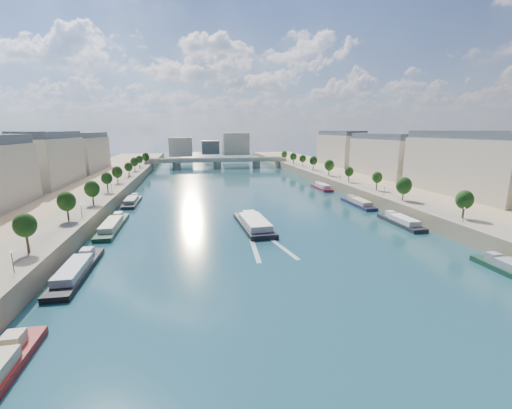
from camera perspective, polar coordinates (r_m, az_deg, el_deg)
name	(u,v)px	position (r m, az deg, el deg)	size (l,w,h in m)	color
ground	(245,206)	(138.89, -1.90, -0.18)	(700.00, 700.00, 0.00)	#0C3437
quay_left	(51,207)	(146.12, -31.05, -0.34)	(44.00, 520.00, 5.00)	#9E8460
quay_right	(405,194)	(165.26, 23.60, 1.68)	(44.00, 520.00, 5.00)	#9E8460
pave_left	(94,199)	(141.08, -25.45, 0.90)	(14.00, 520.00, 0.10)	gray
pave_right	(374,189)	(156.91, 19.14, 2.47)	(14.00, 520.00, 0.10)	gray
trees_left	(99,183)	(141.63, -24.67, 3.25)	(4.80, 268.80, 8.26)	#382B1E
trees_right	(360,174)	(163.86, 16.94, 4.93)	(4.80, 268.80, 8.26)	#382B1E
lamps_left	(99,196)	(129.95, -24.72, 1.31)	(0.36, 200.36, 4.28)	black
lamps_right	(360,181)	(158.67, 16.90, 3.72)	(0.36, 200.36, 4.28)	black
buildings_left	(21,166)	(160.12, -34.52, 5.29)	(16.00, 226.00, 23.20)	beige
buildings_right	(417,159)	(180.76, 25.29, 6.84)	(16.00, 226.00, 23.20)	beige
skyline	(214,145)	(354.67, -6.96, 9.75)	(79.00, 42.00, 22.00)	beige
bridge	(217,162)	(278.62, -6.48, 7.11)	(112.00, 12.00, 8.15)	#C1B79E
tour_barge	(254,224)	(107.96, -0.36, -3.26)	(9.42, 28.53, 3.82)	black
wake	(265,244)	(92.73, 1.50, -6.59)	(10.75, 26.02, 0.04)	silver
moored_barges_left	(83,263)	(87.32, -26.84, -8.63)	(5.00, 154.19, 3.60)	#172133
moored_barges_right	(414,228)	(115.23, 24.86, -3.54)	(5.00, 167.89, 3.60)	black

